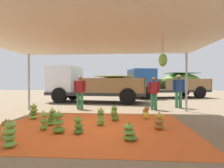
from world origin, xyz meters
name	(u,v)px	position (x,y,z in m)	size (l,w,h in m)	color
ground_plane	(105,111)	(0.00, 3.00, 0.00)	(40.00, 40.00, 0.00)	#7F6B51
tarp_orange	(93,127)	(0.00, 0.00, 0.01)	(5.74, 4.65, 0.01)	#E05B23
tent_canopy	(93,37)	(0.01, -0.09, 2.71)	(8.00, 7.00, 2.79)	#9EA0A5
banana_bunch_0	(114,114)	(0.59, 0.90, 0.25)	(0.33, 0.34, 0.55)	#477523
banana_bunch_1	(52,118)	(-1.34, 0.08, 0.25)	(0.33, 0.30, 0.56)	#518428
banana_bunch_2	(101,118)	(0.20, 0.17, 0.26)	(0.33, 0.33, 0.57)	#60932D
banana_bunch_3	(159,122)	(1.95, -0.16, 0.23)	(0.38, 0.38, 0.50)	#996628
banana_bunch_4	(34,112)	(-2.41, 1.02, 0.25)	(0.40, 0.40, 0.57)	#75A83D
banana_bunch_5	(146,113)	(1.73, 1.35, 0.22)	(0.33, 0.33, 0.49)	gold
banana_bunch_6	(78,126)	(-0.27, -0.77, 0.21)	(0.36, 0.37, 0.48)	#518428
banana_bunch_7	(58,123)	(-0.84, -0.71, 0.26)	(0.45, 0.46, 0.59)	#518428
banana_bunch_8	(10,135)	(-1.46, -1.87, 0.26)	(0.38, 0.37, 0.59)	#6B9E38
banana_bunch_9	(6,130)	(-1.90, -1.33, 0.22)	(0.33, 0.33, 0.48)	#996628
banana_bunch_10	(130,133)	(1.07, -1.20, 0.18)	(0.45, 0.46, 0.43)	#518428
banana_bunch_11	(44,122)	(-1.34, -0.50, 0.25)	(0.32, 0.32, 0.56)	#6B9E38
cargo_truck_main	(93,84)	(-1.22, 6.86, 1.19)	(6.66, 3.20, 2.40)	#2D2D2D
cargo_truck_far	(167,83)	(4.47, 10.63, 1.28)	(6.99, 4.05, 2.40)	#2D2D2D
worker_0	(80,90)	(-1.33, 3.67, 0.98)	(0.61, 0.37, 1.68)	#337A4C
worker_1	(154,91)	(2.37, 3.71, 0.93)	(0.59, 0.36, 1.60)	#337A4C
worker_2	(179,88)	(3.78, 4.50, 1.02)	(0.64, 0.39, 1.75)	#337A4C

